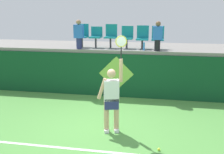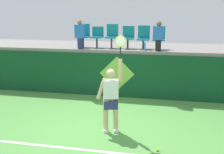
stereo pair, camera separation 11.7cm
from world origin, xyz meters
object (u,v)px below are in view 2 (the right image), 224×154
at_px(tennis_ball, 157,150).
at_px(stadium_chair_0, 84,34).
at_px(stadium_chair_2, 112,35).
at_px(spectator_1, 159,36).
at_px(stadium_chair_3, 128,36).
at_px(spectator_0, 80,34).
at_px(stadium_chair_5, 159,37).
at_px(stadium_chair_4, 144,37).
at_px(tennis_player, 111,97).
at_px(stadium_chair_1, 97,36).
at_px(water_bottle, 145,47).

distance_m(tennis_ball, stadium_chair_0, 5.73).
xyz_separation_m(stadium_chair_2, spectator_1, (1.75, -0.47, 0.04)).
bearing_deg(stadium_chair_3, spectator_0, -165.29).
bearing_deg(spectator_1, spectator_0, 179.77).
height_order(tennis_ball, spectator_0, spectator_0).
relative_size(stadium_chair_2, stadium_chair_5, 1.06).
relative_size(tennis_ball, stadium_chair_0, 0.07).
height_order(stadium_chair_0, stadium_chair_2, stadium_chair_0).
bearing_deg(spectator_0, stadium_chair_2, 22.30).
distance_m(stadium_chair_0, stadium_chair_4, 2.30).
xyz_separation_m(stadium_chair_0, spectator_0, (0.00, -0.46, 0.06)).
bearing_deg(stadium_chair_5, stadium_chair_0, -179.99).
relative_size(stadium_chair_2, stadium_chair_3, 1.08).
bearing_deg(stadium_chair_0, stadium_chair_5, 0.01).
xyz_separation_m(stadium_chair_4, spectator_0, (-2.30, -0.46, 0.10)).
relative_size(tennis_player, stadium_chair_5, 3.00).
bearing_deg(tennis_ball, stadium_chair_3, 106.69).
relative_size(tennis_ball, stadium_chair_1, 0.08).
bearing_deg(tennis_ball, water_bottle, 99.28).
bearing_deg(water_bottle, stadium_chair_1, 166.54).
height_order(tennis_ball, stadium_chair_3, stadium_chair_3).
distance_m(tennis_player, stadium_chair_1, 3.97).
relative_size(water_bottle, stadium_chair_2, 0.32).
bearing_deg(stadium_chair_5, spectator_1, -90.00).
distance_m(tennis_player, spectator_1, 3.52).
xyz_separation_m(tennis_ball, stadium_chair_2, (-1.92, 4.35, 2.16)).
bearing_deg(stadium_chair_3, stadium_chair_4, 0.51).
distance_m(tennis_ball, stadium_chair_5, 4.85).
bearing_deg(stadium_chair_2, stadium_chair_3, -0.29).
distance_m(stadium_chair_1, spectator_0, 0.71).
bearing_deg(water_bottle, tennis_ball, -80.72).
height_order(tennis_ball, stadium_chair_4, stadium_chair_4).
relative_size(stadium_chair_2, spectator_1, 0.86).
bearing_deg(tennis_player, stadium_chair_1, 109.48).
bearing_deg(water_bottle, stadium_chair_3, 145.98).
distance_m(tennis_ball, stadium_chair_3, 5.01).
xyz_separation_m(stadium_chair_2, stadium_chair_5, (1.75, 0.00, -0.05)).
bearing_deg(stadium_chair_5, water_bottle, -135.59).
distance_m(stadium_chair_0, spectator_0, 0.46).
distance_m(stadium_chair_2, stadium_chair_5, 1.75).
height_order(tennis_player, stadium_chair_2, stadium_chair_2).
bearing_deg(stadium_chair_3, water_bottle, -34.02).
bearing_deg(stadium_chair_5, stadium_chair_2, -179.96).
xyz_separation_m(tennis_player, stadium_chair_4, (0.50, 3.57, 1.21)).
bearing_deg(stadium_chair_4, stadium_chair_2, -179.90).
relative_size(water_bottle, stadium_chair_0, 0.32).
bearing_deg(stadium_chair_5, stadium_chair_3, -179.79).
height_order(tennis_player, stadium_chair_1, tennis_player).
xyz_separation_m(tennis_player, water_bottle, (0.59, 3.12, 0.90)).
relative_size(tennis_player, stadium_chair_4, 2.96).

